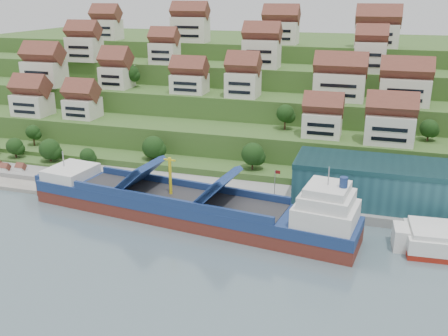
% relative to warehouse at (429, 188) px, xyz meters
% --- Properties ---
extents(ground, '(300.00, 300.00, 0.00)m').
position_rel_warehouse_xyz_m(ground, '(-52.00, -17.00, -7.20)').
color(ground, slate).
rests_on(ground, ground).
extents(quay, '(180.00, 14.00, 2.20)m').
position_rel_warehouse_xyz_m(quay, '(-32.00, -2.00, -6.10)').
color(quay, gray).
rests_on(quay, ground).
extents(pebble_beach, '(45.00, 20.00, 1.00)m').
position_rel_warehouse_xyz_m(pebble_beach, '(-110.00, -5.00, -6.70)').
color(pebble_beach, gray).
rests_on(pebble_beach, ground).
extents(hillside, '(260.00, 128.00, 31.00)m').
position_rel_warehouse_xyz_m(hillside, '(-52.00, 86.55, 3.46)').
color(hillside, '#2D4C1E').
rests_on(hillside, ground).
extents(hillside_village, '(156.09, 60.88, 29.26)m').
position_rel_warehouse_xyz_m(hillside_village, '(-49.86, 45.76, 18.05)').
color(hillside_village, silver).
rests_on(hillside_village, ground).
extents(hillside_trees, '(127.40, 62.65, 28.75)m').
position_rel_warehouse_xyz_m(hillside_trees, '(-66.36, 21.89, 6.72)').
color(hillside_trees, '#193913').
rests_on(hillside_trees, ground).
extents(warehouse, '(60.00, 15.00, 10.00)m').
position_rel_warehouse_xyz_m(warehouse, '(0.00, 0.00, 0.00)').
color(warehouse, '#21515B').
rests_on(warehouse, quay).
extents(flagpole, '(1.28, 0.16, 8.00)m').
position_rel_warehouse_xyz_m(flagpole, '(-33.89, -7.00, -0.32)').
color(flagpole, gray).
rests_on(flagpole, quay).
extents(beach_huts, '(14.40, 3.70, 2.20)m').
position_rel_warehouse_xyz_m(beach_huts, '(-112.00, -6.25, -5.10)').
color(beach_huts, white).
rests_on(beach_huts, pebble_beach).
extents(cargo_ship, '(77.78, 21.42, 17.04)m').
position_rel_warehouse_xyz_m(cargo_ship, '(-49.87, -17.87, -3.94)').
color(cargo_ship, maroon).
rests_on(cargo_ship, ground).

